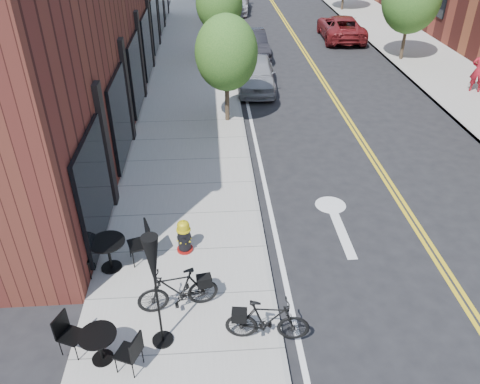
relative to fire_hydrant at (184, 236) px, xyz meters
name	(u,v)px	position (x,y,z in m)	size (l,w,h in m)	color
ground	(274,294)	(1.95, -1.48, -0.53)	(120.00, 120.00, 0.00)	black
sidewalk_near	(191,112)	(-0.05, 8.52, -0.47)	(4.00, 70.00, 0.12)	#9E9B93
building_near	(80,0)	(-4.55, 12.52, 2.97)	(5.00, 28.00, 7.00)	#4C1D18
tree_near_a	(226,53)	(1.35, 7.52, 2.07)	(2.20, 2.20, 3.81)	#382B1E
tree_near_b	(219,4)	(1.35, 15.52, 2.18)	(2.30, 2.30, 3.98)	#382B1E
fire_hydrant	(184,236)	(0.00, 0.00, 0.00)	(0.46, 0.46, 0.88)	maroon
bicycle_left	(178,290)	(-0.06, -1.83, 0.08)	(0.46, 1.64, 0.98)	black
bicycle_right	(267,321)	(1.64, -2.73, 0.06)	(0.45, 1.59, 0.95)	black
bistro_set_b	(99,343)	(-1.41, -2.99, 0.01)	(1.59, 0.97, 0.84)	black
bistro_set_c	(108,251)	(-1.65, -0.51, 0.08)	(1.88, 1.04, 0.99)	black
patio_umbrella	(154,270)	(-0.34, -2.66, 1.38)	(0.40, 0.40, 2.50)	black
parked_car_a	(256,74)	(2.78, 11.04, 0.14)	(1.60, 3.98, 1.36)	gray
parked_car_b	(252,44)	(3.02, 15.84, 0.12)	(1.38, 3.97, 1.31)	black
parked_car_c	(235,1)	(2.78, 26.81, 0.18)	(2.00, 4.92, 1.43)	#AEADB2
parked_car_far	(341,27)	(8.50, 18.91, 0.14)	(2.24, 4.86, 1.35)	maroon
pedestrian	(479,70)	(12.03, 9.78, 0.49)	(0.66, 0.43, 1.81)	maroon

